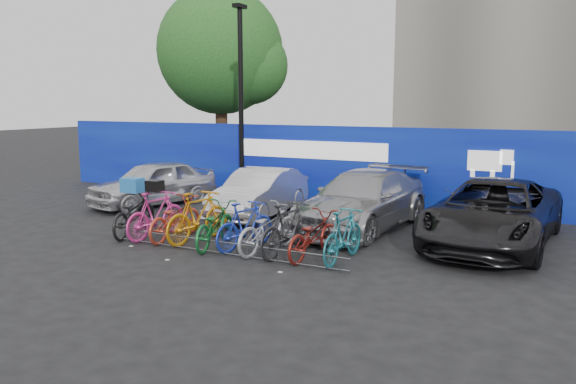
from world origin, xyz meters
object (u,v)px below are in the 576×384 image
Objects in this scene: tree at (226,54)px; car_0 at (153,183)px; bike_rack at (223,248)px; bike_6 at (268,228)px; bike_3 at (198,217)px; car_1 at (260,193)px; bike_1 at (156,215)px; lamppost at (241,97)px; bike_9 at (343,236)px; car_2 at (362,200)px; bike_8 at (313,235)px; bike_7 at (287,229)px; car_3 at (493,213)px; bike_0 at (134,214)px; bike_4 at (214,225)px; bike_5 at (245,225)px; bike_2 at (175,218)px.

tree is 8.29m from car_0.
bike_6 is (0.70, 0.66, 0.34)m from bike_rack.
car_1 is at bearing -77.50° from bike_3.
bike_1 is 1.10m from bike_3.
lamppost reaches higher than bike_9.
bike_8 is (0.02, -3.05, -0.24)m from car_2.
bike_8 is at bearing -47.29° from lamppost.
car_2 is at bearing -6.19° from car_1.
bike_1 reaches higher than bike_8.
car_3 is at bearing -134.43° from bike_7.
bike_8 is at bearing -173.94° from bike_1.
lamppost is 3.12× the size of bike_0.
car_3 is at bearing -161.36° from bike_4.
bike_3 is 0.63m from bike_4.
bike_3 is 3.50m from bike_9.
bike_3 is at bearing 9.53° from bike_5.
car_3 reaches higher than bike_4.
bike_8 is (2.27, 0.16, -0.01)m from bike_4.
bike_7 is at bearing 11.73° from bike_8.
bike_0 is 1.01× the size of bike_3.
bike_4 is at bearing -58.44° from tree.
bike_3 reaches higher than bike_rack.
lamppost is 3.16× the size of bike_3.
bike_7 is at bearing 166.34° from bike_0.
bike_5 is at bearing 167.20° from bike_0.
lamppost is 1.25× the size of car_2.
car_0 reaches higher than bike_6.
bike_6 is at bearing -61.05° from car_1.
car_1 reaches higher than bike_1.
bike_5 reaches higher than bike_8.
bike_2 is at bearing 159.04° from bike_rack.
bike_1 reaches higher than bike_2.
bike_0 is at bearing 11.20° from bike_6.
tree reaches higher than car_0.
bike_rack is 3.17× the size of bike_9.
lamppost is 8.83m from car_3.
bike_4 is 1.05× the size of bike_9.
bike_0 is 1.07× the size of bike_1.
bike_2 is at bearing -74.74° from lamppost.
tree reaches higher than bike_7.
bike_4 is (2.35, -0.08, -0.03)m from bike_0.
bike_3 is at bearing -89.90° from car_1.
tree is 13.00m from bike_5.
lamppost is 1.55× the size of car_1.
car_0 is at bearing 142.71° from bike_rack.
bike_2 is at bearing -18.29° from bike_4.
bike_3 is 1.04× the size of bike_4.
tree is at bearing -43.63° from bike_7.
bike_8 is 0.64m from bike_9.
bike_6 is at bearing -102.43° from car_2.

